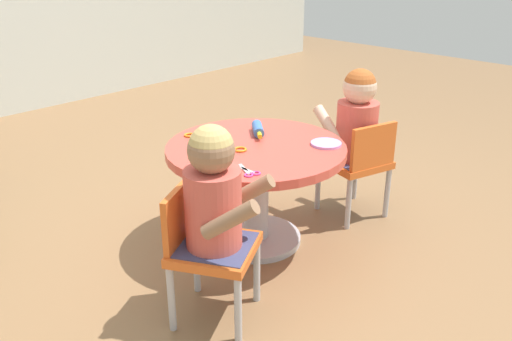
% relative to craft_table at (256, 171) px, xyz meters
% --- Properties ---
extents(ground_plane, '(10.00, 10.00, 0.00)m').
position_rel_craft_table_xyz_m(ground_plane, '(0.00, 0.00, -0.37)').
color(ground_plane, olive).
extents(craft_table, '(0.83, 0.83, 0.50)m').
position_rel_craft_table_xyz_m(craft_table, '(0.00, 0.00, 0.00)').
color(craft_table, silver).
rests_on(craft_table, ground).
extents(child_chair_left, '(0.41, 0.41, 0.54)m').
position_rel_craft_table_xyz_m(child_chair_left, '(-0.54, -0.25, -0.07)').
color(child_chair_left, '#B7B7BC').
rests_on(child_chair_left, ground).
extents(seated_child_left, '(0.40, 0.43, 0.51)m').
position_rel_craft_table_xyz_m(seated_child_left, '(-0.52, -0.29, 0.16)').
color(seated_child_left, '#3F4772').
rests_on(seated_child_left, ground).
extents(child_chair_right, '(0.37, 0.37, 0.54)m').
position_rel_craft_table_xyz_m(child_chair_right, '(0.56, -0.20, -0.07)').
color(child_chair_right, '#B7B7BC').
rests_on(child_chair_right, ground).
extents(seated_child_right, '(0.35, 0.41, 0.51)m').
position_rel_craft_table_xyz_m(seated_child_right, '(0.57, -0.16, 0.16)').
color(seated_child_right, '#3F4772').
rests_on(seated_child_right, ground).
extents(rolling_pin, '(0.17, 0.19, 0.05)m').
position_rel_craft_table_xyz_m(rolling_pin, '(0.12, 0.11, 0.15)').
color(rolling_pin, '#3F72CC').
rests_on(rolling_pin, craft_table).
extents(craft_scissors, '(0.08, 0.14, 0.01)m').
position_rel_craft_table_xyz_m(craft_scissors, '(-0.25, -0.20, 0.13)').
color(craft_scissors, silver).
rests_on(craft_scissors, craft_table).
extents(playdough_blob_0, '(0.13, 0.13, 0.01)m').
position_rel_craft_table_xyz_m(playdough_blob_0, '(-0.23, 0.07, 0.14)').
color(playdough_blob_0, pink).
rests_on(playdough_blob_0, craft_table).
extents(playdough_blob_1, '(0.14, 0.14, 0.01)m').
position_rel_craft_table_xyz_m(playdough_blob_1, '(0.23, -0.23, 0.13)').
color(playdough_blob_1, '#CC99E5').
rests_on(playdough_blob_1, craft_table).
extents(cookie_cutter_0, '(0.05, 0.05, 0.01)m').
position_rel_craft_table_xyz_m(cookie_cutter_0, '(-0.13, 0.32, 0.13)').
color(cookie_cutter_0, orange).
rests_on(cookie_cutter_0, craft_table).
extents(cookie_cutter_1, '(0.06, 0.06, 0.01)m').
position_rel_craft_table_xyz_m(cookie_cutter_1, '(-0.10, 0.01, 0.13)').
color(cookie_cutter_1, orange).
rests_on(cookie_cutter_1, craft_table).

